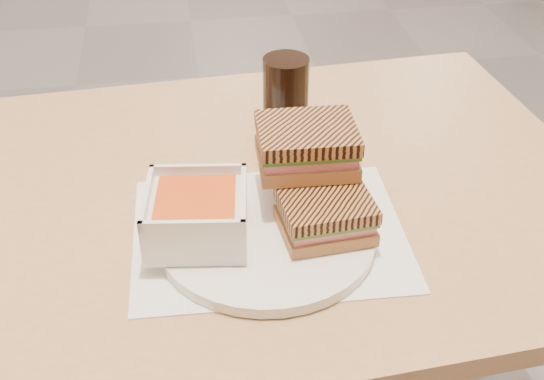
{
  "coord_description": "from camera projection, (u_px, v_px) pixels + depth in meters",
  "views": [
    {
      "loc": [
        -0.09,
        -2.68,
        1.3
      ],
      "look_at": [
        0.01,
        -2.0,
        0.82
      ],
      "focal_mm": 46.64,
      "sensor_mm": 36.0,
      "label": 1
    }
  ],
  "objects": [
    {
      "name": "panini_lower",
      "position": [
        326.0,
        215.0,
        0.85
      ],
      "size": [
        0.12,
        0.1,
        0.05
      ],
      "color": "#A57342",
      "rests_on": "plate"
    },
    {
      "name": "plate",
      "position": [
        267.0,
        237.0,
        0.87
      ],
      "size": [
        0.27,
        0.27,
        0.01
      ],
      "color": "white",
      "rests_on": "tray_liner"
    },
    {
      "name": "tray_liner",
      "position": [
        269.0,
        233.0,
        0.88
      ],
      "size": [
        0.34,
        0.27,
        0.0
      ],
      "color": "white",
      "rests_on": "main_table"
    },
    {
      "name": "main_table",
      "position": [
        173.0,
        263.0,
        1.01
      ],
      "size": [
        1.25,
        0.79,
        0.75
      ],
      "color": "tan",
      "rests_on": "ground"
    },
    {
      "name": "soup_bowl",
      "position": [
        197.0,
        216.0,
        0.84
      ],
      "size": [
        0.13,
        0.13,
        0.06
      ],
      "color": "white",
      "rests_on": "plate"
    },
    {
      "name": "cola_glass",
      "position": [
        286.0,
        104.0,
        1.02
      ],
      "size": [
        0.07,
        0.07,
        0.14
      ],
      "color": "black",
      "rests_on": "main_table"
    },
    {
      "name": "panini_upper",
      "position": [
        307.0,
        146.0,
        0.88
      ],
      "size": [
        0.12,
        0.11,
        0.05
      ],
      "color": "#A57342",
      "rests_on": "panini_lower"
    }
  ]
}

